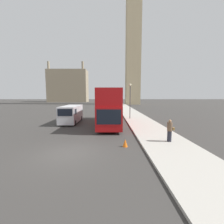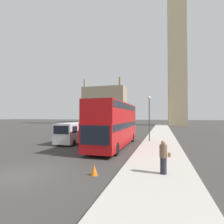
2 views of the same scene
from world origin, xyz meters
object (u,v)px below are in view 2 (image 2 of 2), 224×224
(clock_tower, at_px, (176,17))
(red_double_decker_bus, at_px, (115,122))
(white_van, at_px, (74,132))
(street_lamp, at_px, (149,111))
(pedestrian, at_px, (163,157))

(clock_tower, height_order, red_double_decker_bus, clock_tower)
(red_double_decker_bus, bearing_deg, white_van, 169.03)
(red_double_decker_bus, xyz_separation_m, street_lamp, (3.17, 3.94, 1.24))
(clock_tower, xyz_separation_m, pedestrian, (-4.85, -53.47, -36.07))
(clock_tower, xyz_separation_m, white_van, (-14.76, -44.54, -35.82))
(street_lamp, bearing_deg, red_double_decker_bus, -128.88)
(red_double_decker_bus, distance_m, street_lamp, 5.21)
(white_van, bearing_deg, clock_tower, 71.66)
(white_van, distance_m, pedestrian, 13.35)
(red_double_decker_bus, xyz_separation_m, pedestrian, (4.72, -7.93, -1.46))
(clock_tower, height_order, white_van, clock_tower)
(clock_tower, relative_size, street_lamp, 13.52)
(clock_tower, bearing_deg, white_van, -108.34)
(clock_tower, distance_m, white_van, 59.03)
(white_van, bearing_deg, street_lamp, 19.28)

